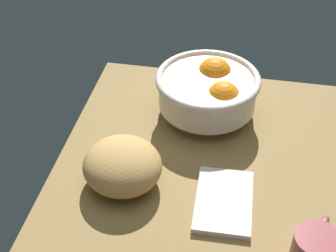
# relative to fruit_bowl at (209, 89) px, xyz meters

# --- Properties ---
(ground_plane) EXTENTS (0.66, 0.61, 0.03)m
(ground_plane) POSITION_rel_fruit_bowl_xyz_m (0.17, 0.03, -0.08)
(ground_plane) COLOR olive
(fruit_bowl) EXTENTS (0.23, 0.23, 0.11)m
(fruit_bowl) POSITION_rel_fruit_bowl_xyz_m (0.00, 0.00, 0.00)
(fruit_bowl) COLOR beige
(fruit_bowl) RESTS_ON ground
(bread_loaf) EXTENTS (0.21, 0.21, 0.08)m
(bread_loaf) POSITION_rel_fruit_bowl_xyz_m (0.24, -0.13, -0.02)
(bread_loaf) COLOR tan
(bread_loaf) RESTS_ON ground
(napkin_folded) EXTENTS (0.16, 0.11, 0.01)m
(napkin_folded) POSITION_rel_fruit_bowl_xyz_m (0.26, 0.06, -0.06)
(napkin_folded) COLOR silver
(napkin_folded) RESTS_ON ground
(mug) EXTENTS (0.11, 0.07, 0.08)m
(mug) POSITION_rel_fruit_bowl_xyz_m (0.37, 0.21, -0.02)
(mug) COLOR #9A454A
(mug) RESTS_ON ground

